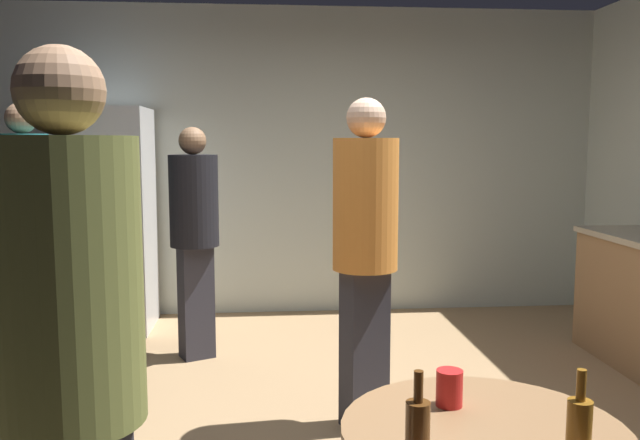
% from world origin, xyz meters
% --- Properties ---
extents(wall_back, '(5.32, 0.06, 2.70)m').
position_xyz_m(wall_back, '(0.00, 2.63, 1.35)').
color(wall_back, beige).
rests_on(wall_back, ground_plane).
extents(refrigerator, '(0.70, 0.68, 1.80)m').
position_xyz_m(refrigerator, '(-1.64, 2.20, 0.90)').
color(refrigerator, silver).
rests_on(refrigerator, ground_plane).
extents(beer_bottle_amber, '(0.06, 0.06, 0.23)m').
position_xyz_m(beer_bottle_amber, '(0.41, -1.67, 0.82)').
color(beer_bottle_amber, '#8C5919').
rests_on(beer_bottle_amber, foreground_table).
extents(beer_bottle_brown, '(0.06, 0.06, 0.23)m').
position_xyz_m(beer_bottle_brown, '(0.01, -1.64, 0.82)').
color(beer_bottle_brown, '#593314').
rests_on(beer_bottle_brown, foreground_table).
extents(plastic_cup_red, '(0.08, 0.08, 0.11)m').
position_xyz_m(plastic_cup_red, '(0.18, -1.32, 0.79)').
color(plastic_cup_red, red).
rests_on(plastic_cup_red, foreground_table).
extents(person_in_teal_shirt, '(0.47, 0.47, 1.79)m').
position_xyz_m(person_in_teal_shirt, '(-2.01, 1.47, 1.06)').
color(person_in_teal_shirt, '#2D2D38').
rests_on(person_in_teal_shirt, ground_plane).
extents(person_in_olive_shirt, '(0.45, 0.45, 1.74)m').
position_xyz_m(person_in_olive_shirt, '(-0.83, -1.62, 1.02)').
color(person_in_olive_shirt, '#2D2D38').
rests_on(person_in_olive_shirt, ground_plane).
extents(person_in_orange_shirt, '(0.43, 0.43, 1.75)m').
position_xyz_m(person_in_orange_shirt, '(0.16, 0.16, 1.03)').
color(person_in_orange_shirt, '#2D2D38').
rests_on(person_in_orange_shirt, ground_plane).
extents(person_in_black_shirt, '(0.45, 0.45, 1.63)m').
position_xyz_m(person_in_black_shirt, '(-0.86, 1.40, 0.95)').
color(person_in_black_shirt, '#2D2D38').
rests_on(person_in_black_shirt, ground_plane).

